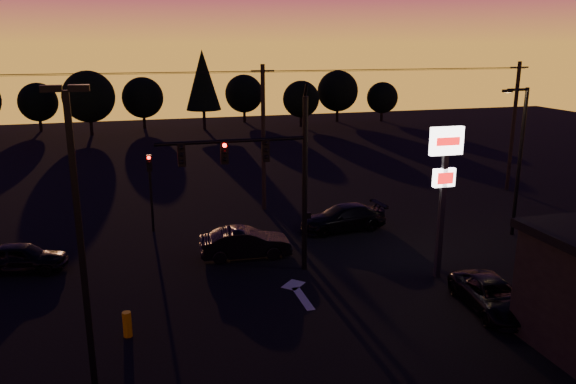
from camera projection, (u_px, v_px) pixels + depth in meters
name	position (u px, v px, depth m)	size (l,w,h in m)	color
ground	(298.00, 311.00, 22.11)	(120.00, 120.00, 0.00)	black
lane_arrow	(298.00, 292.00, 23.79)	(1.20, 3.10, 0.01)	beige
traffic_signal_mast	(270.00, 168.00, 24.52)	(6.79, 0.52, 8.58)	black
secondary_signal	(150.00, 182.00, 30.71)	(0.30, 0.31, 4.35)	black
parking_lot_light	(79.00, 223.00, 15.97)	(1.25, 0.30, 9.14)	black
pylon_sign	(444.00, 171.00, 24.10)	(1.50, 0.28, 6.80)	black
streetlight	(519.00, 156.00, 29.78)	(1.55, 0.35, 8.00)	black
utility_pole_1	(263.00, 137.00, 34.46)	(1.40, 0.26, 9.00)	black
utility_pole_2	(513.00, 126.00, 39.25)	(1.40, 0.26, 9.00)	black
power_wires	(263.00, 71.00, 33.44)	(36.00, 1.22, 0.07)	black
bollard	(127.00, 324.00, 20.08)	(0.32, 0.32, 0.95)	#A86F00
tree_1	(38.00, 102.00, 66.21)	(4.54, 4.54, 5.71)	black
tree_2	(89.00, 97.00, 62.91)	(5.77, 5.78, 7.26)	black
tree_3	(143.00, 98.00, 68.39)	(4.95, 4.95, 6.22)	black
tree_4	(203.00, 80.00, 66.90)	(4.18, 4.18, 9.50)	black
tree_5	(244.00, 94.00, 73.70)	(4.95, 4.95, 6.22)	black
tree_6	(301.00, 99.00, 69.80)	(4.54, 4.54, 5.71)	black
tree_7	(338.00, 91.00, 74.02)	(5.36, 5.36, 6.74)	black
tree_8	(382.00, 98.00, 74.93)	(4.12, 4.12, 5.19)	black
car_left	(22.00, 257.00, 25.77)	(1.61, 4.01, 1.37)	black
car_mid	(245.00, 243.00, 27.50)	(1.54, 4.43, 1.46)	black
car_right	(343.00, 218.00, 31.54)	(1.99, 4.89, 1.42)	black
suv_parked	(493.00, 296.00, 22.03)	(2.03, 4.41, 1.22)	black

